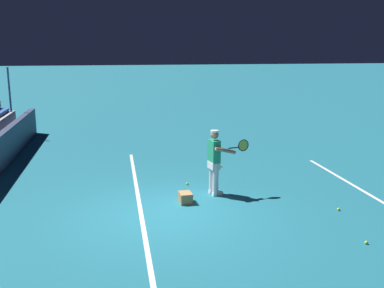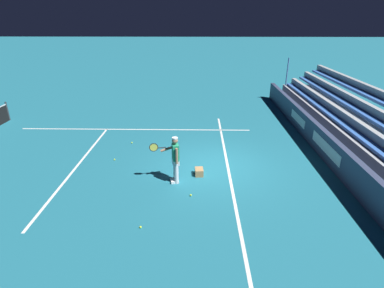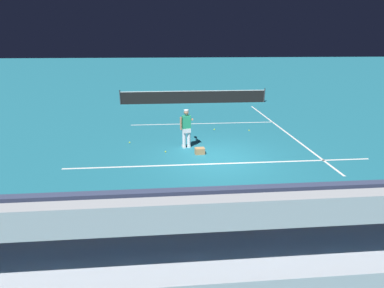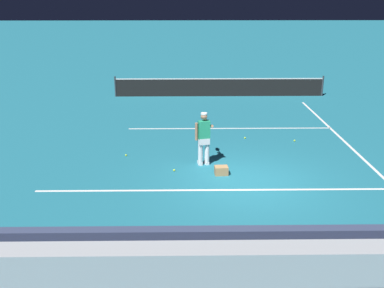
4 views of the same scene
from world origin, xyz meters
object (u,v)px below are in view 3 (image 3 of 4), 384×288
tennis_player (186,128)px  tennis_ball_near_player (249,130)px  tennis_ball_midcourt (165,152)px  tennis_ball_by_box (130,143)px  ball_box_cardboard (200,151)px  tennis_net (194,97)px  tennis_ball_toward_net (214,129)px

tennis_player → tennis_ball_near_player: bearing=33.4°
tennis_ball_midcourt → tennis_ball_by_box: (-1.66, 1.37, 0.00)m
tennis_player → ball_box_cardboard: size_ratio=4.29×
ball_box_cardboard → tennis_ball_by_box: size_ratio=6.06×
tennis_player → tennis_ball_midcourt: size_ratio=25.98×
ball_box_cardboard → tennis_net: size_ratio=0.04×
ball_box_cardboard → tennis_ball_toward_net: size_ratio=6.06×
tennis_ball_toward_net → tennis_ball_midcourt: bearing=-129.0°
ball_box_cardboard → tennis_ball_near_player: ball_box_cardboard is taller
tennis_ball_midcourt → tennis_player: bearing=31.7°
tennis_ball_by_box → tennis_net: (3.82, 9.20, 0.46)m
tennis_ball_near_player → tennis_ball_midcourt: bearing=-147.0°
tennis_ball_near_player → ball_box_cardboard: bearing=-133.3°
tennis_ball_midcourt → tennis_ball_by_box: same height
tennis_ball_toward_net → tennis_ball_midcourt: 4.14m
tennis_player → tennis_ball_midcourt: (-0.94, -0.58, -0.86)m
ball_box_cardboard → tennis_ball_by_box: bearing=151.9°
tennis_ball_near_player → tennis_ball_by_box: size_ratio=1.00×
tennis_player → tennis_ball_near_player: tennis_player is taller
tennis_ball_by_box → tennis_ball_midcourt: bearing=-39.6°
ball_box_cardboard → tennis_ball_by_box: 3.51m
tennis_ball_toward_net → tennis_ball_near_player: (1.80, -0.35, 0.00)m
tennis_ball_toward_net → tennis_ball_by_box: bearing=-156.6°
tennis_ball_midcourt → tennis_net: 10.80m
tennis_ball_midcourt → tennis_ball_near_player: size_ratio=1.00×
tennis_player → tennis_ball_midcourt: tennis_player is taller
ball_box_cardboard → tennis_ball_near_player: 4.32m
ball_box_cardboard → tennis_net: bearing=86.2°
tennis_ball_toward_net → tennis_ball_midcourt: size_ratio=1.00×
tennis_player → tennis_ball_by_box: bearing=163.0°
tennis_ball_midcourt → tennis_ball_by_box: size_ratio=1.00×
tennis_ball_toward_net → tennis_net: 7.39m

